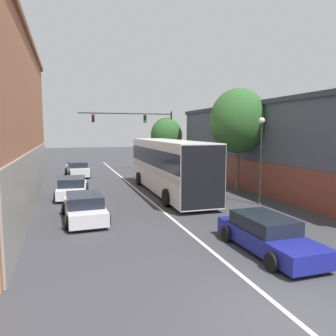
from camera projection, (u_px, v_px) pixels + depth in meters
ground_plane at (298, 322)px, 7.25m from camera, size 160.00×160.00×0.00m
lane_center_line at (140, 192)px, 22.58m from camera, size 0.14×44.36×0.01m
building_right_storefront at (287, 144)px, 24.30m from camera, size 7.23×24.31×6.21m
bus at (168, 164)px, 22.08m from camera, size 2.90×12.36×3.58m
hatchback_foreground at (267, 235)px, 11.47m from camera, size 1.94×4.59×1.23m
parked_car_left_near at (72, 187)px, 20.96m from camera, size 2.22×4.61×1.28m
parked_car_left_mid at (77, 169)px, 30.25m from camera, size 2.23×4.73×1.39m
parked_car_left_far at (84, 207)px, 15.49m from camera, size 2.10×4.50×1.28m
traffic_signal_gantry at (144, 127)px, 34.55m from camera, size 9.83×0.36×6.29m
street_lamp at (261, 152)px, 18.42m from camera, size 0.34×0.34×4.96m
street_tree_near at (239, 121)px, 22.05m from camera, size 3.96×3.56×7.06m
street_tree_far at (167, 135)px, 36.02m from camera, size 3.50×3.15×5.65m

